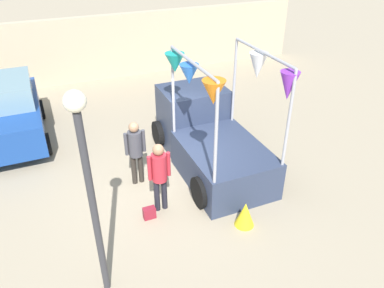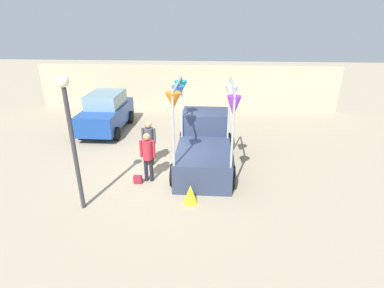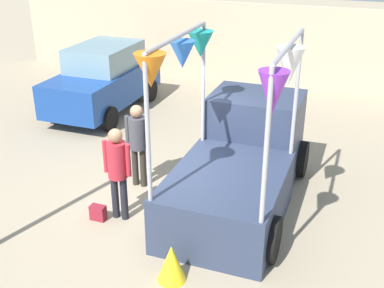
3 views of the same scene
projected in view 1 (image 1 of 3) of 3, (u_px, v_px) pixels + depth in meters
ground_plane at (170, 184)px, 9.64m from camera, size 60.00×60.00×0.00m
vendor_truck at (207, 133)px, 10.17m from camera, size 2.31×4.04×3.32m
parked_car at (10, 111)px, 11.15m from camera, size 1.88×4.00×1.88m
person_customer at (159, 171)px, 8.27m from camera, size 0.53×0.34×1.75m
person_vendor at (135, 147)px, 9.17m from camera, size 0.53×0.34×1.74m
handbag at (149, 213)px, 8.47m from camera, size 0.28×0.16×0.28m
street_lamp at (88, 174)px, 5.61m from camera, size 0.32×0.32×3.92m
brick_boundary_wall at (101, 48)px, 15.47m from camera, size 18.00×0.36×2.60m
folded_kite_bundle_sunflower at (245, 214)px, 8.20m from camera, size 0.50×0.50×0.60m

